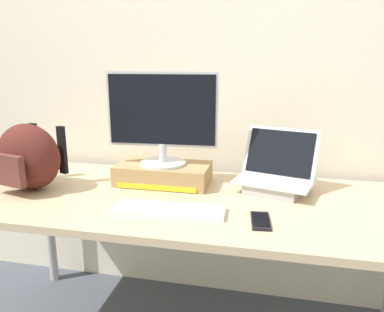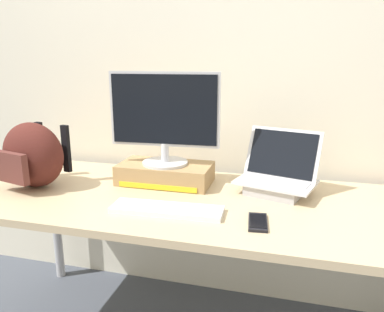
{
  "view_description": "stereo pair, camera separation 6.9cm",
  "coord_description": "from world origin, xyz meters",
  "views": [
    {
      "loc": [
        0.32,
        -1.44,
        1.28
      ],
      "look_at": [
        0.0,
        0.0,
        0.89
      ],
      "focal_mm": 35.22,
      "sensor_mm": 36.0,
      "label": 1
    },
    {
      "loc": [
        0.38,
        -1.43,
        1.28
      ],
      "look_at": [
        0.0,
        0.0,
        0.89
      ],
      "focal_mm": 35.22,
      "sensor_mm": 36.0,
      "label": 2
    }
  ],
  "objects": [
    {
      "name": "open_laptop",
      "position": [
        0.34,
        0.16,
        0.77
      ],
      "size": [
        0.37,
        0.31,
        0.27
      ],
      "rotation": [
        0.0,
        0.0,
        -0.28
      ],
      "color": "#ADADB2",
      "rests_on": "desk"
    },
    {
      "name": "desk",
      "position": [
        0.0,
        0.0,
        0.65
      ],
      "size": [
        1.94,
        0.77,
        0.71
      ],
      "color": "tan",
      "rests_on": "ground"
    },
    {
      "name": "external_keyboard",
      "position": [
        -0.05,
        -0.17,
        0.72
      ],
      "size": [
        0.43,
        0.14,
        0.02
      ],
      "rotation": [
        0.0,
        0.0,
        0.05
      ],
      "color": "white",
      "rests_on": "desk"
    },
    {
      "name": "desktop_monitor",
      "position": [
        -0.17,
        0.16,
        1.02
      ],
      "size": [
        0.5,
        0.21,
        0.42
      ],
      "rotation": [
        0.0,
        0.0,
        0.06
      ],
      "color": "silver",
      "rests_on": "toner_box_yellow"
    },
    {
      "name": "back_wall",
      "position": [
        0.0,
        0.49,
        1.3
      ],
      "size": [
        7.0,
        0.1,
        2.6
      ],
      "primitive_type": "cube",
      "color": "silver",
      "rests_on": "ground"
    },
    {
      "name": "messenger_backpack",
      "position": [
        -0.73,
        -0.04,
        0.86
      ],
      "size": [
        0.36,
        0.3,
        0.29
      ],
      "rotation": [
        0.0,
        0.0,
        -0.25
      ],
      "color": "#4C1E19",
      "rests_on": "desk"
    },
    {
      "name": "cell_phone",
      "position": [
        0.29,
        -0.19,
        0.72
      ],
      "size": [
        0.08,
        0.15,
        0.01
      ],
      "rotation": [
        0.0,
        0.0,
        0.11
      ],
      "color": "black",
      "rests_on": "desk"
    },
    {
      "name": "toner_box_yellow",
      "position": [
        -0.17,
        0.16,
        0.76
      ],
      "size": [
        0.43,
        0.23,
        0.09
      ],
      "color": "#A88456",
      "rests_on": "desk"
    }
  ]
}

